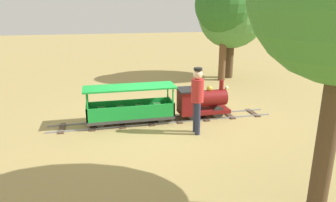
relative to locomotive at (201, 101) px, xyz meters
name	(u,v)px	position (x,y,z in m)	size (l,w,h in m)	color
ground_plane	(162,121)	(0.00, -1.11, -0.49)	(60.00, 60.00, 0.00)	#A38C51
track	(164,120)	(0.00, -1.04, -0.47)	(0.69, 6.05, 0.04)	gray
locomotive	(201,101)	(0.00, 0.00, 0.00)	(0.65, 1.45, 1.01)	maroon
passenger_car	(130,108)	(0.00, -1.94, -0.06)	(0.75, 2.35, 0.97)	#3F3F3F
conductor_person	(197,96)	(1.03, -0.46, 0.47)	(0.30, 0.30, 1.62)	#282D47
oak_tree_near	(225,5)	(-4.27, 2.40, 2.56)	(2.41, 2.41, 4.27)	brown
oak_tree_distant	(232,15)	(-4.66, 2.90, 2.18)	(2.80, 2.80, 4.08)	#4C3823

